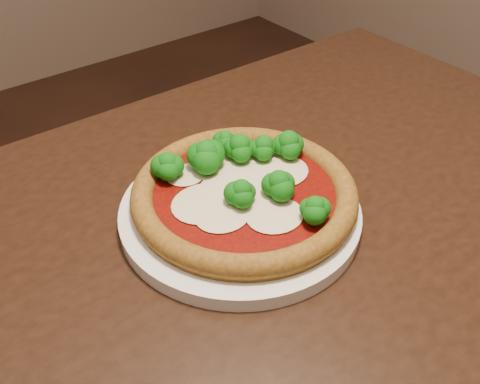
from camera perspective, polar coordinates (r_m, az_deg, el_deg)
dining_table at (r=0.68m, az=4.36°, el=-12.46°), size 1.13×0.83×0.75m
plate at (r=0.64m, az=0.00°, el=-2.17°), size 0.29×0.29×0.02m
pizza at (r=0.64m, az=0.43°, el=0.46°), size 0.27×0.27×0.06m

